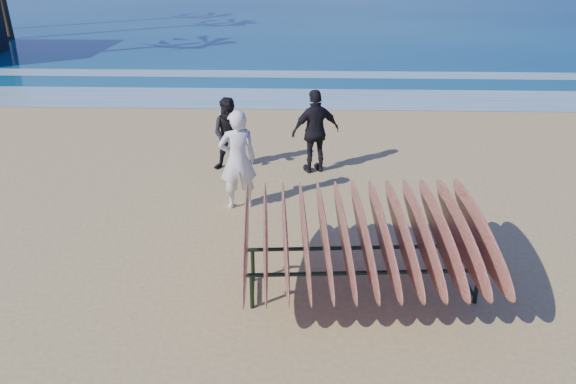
% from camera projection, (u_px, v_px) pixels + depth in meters
% --- Properties ---
extents(ground, '(120.00, 120.00, 0.00)m').
position_uv_depth(ground, '(286.00, 274.00, 8.12)').
color(ground, tan).
rests_on(ground, ground).
extents(foam_near, '(160.00, 160.00, 0.00)m').
position_uv_depth(foam_near, '(299.00, 98.00, 17.24)').
color(foam_near, white).
rests_on(foam_near, ground).
extents(foam_far, '(160.00, 160.00, 0.00)m').
position_uv_depth(foam_far, '(300.00, 74.00, 20.44)').
color(foam_far, white).
rests_on(foam_far, ground).
extents(surfboard_rack, '(3.35, 2.80, 1.35)m').
position_uv_depth(surfboard_rack, '(364.00, 236.00, 7.37)').
color(surfboard_rack, black).
rests_on(surfboard_rack, ground).
extents(person_white, '(0.74, 0.58, 1.80)m').
position_uv_depth(person_white, '(238.00, 160.00, 9.85)').
color(person_white, white).
rests_on(person_white, ground).
extents(person_dark_a, '(0.77, 0.61, 1.54)m').
position_uv_depth(person_dark_a, '(230.00, 135.00, 11.56)').
color(person_dark_a, black).
rests_on(person_dark_a, ground).
extents(person_dark_b, '(1.10, 0.76, 1.73)m').
position_uv_depth(person_dark_b, '(316.00, 132.00, 11.44)').
color(person_dark_b, black).
rests_on(person_dark_b, ground).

